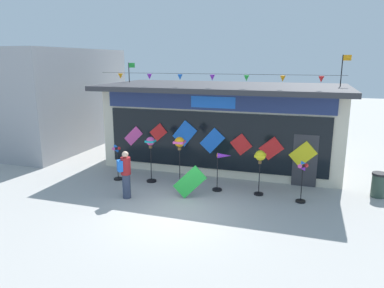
{
  "coord_description": "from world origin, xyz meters",
  "views": [
    {
      "loc": [
        3.74,
        -9.76,
        4.7
      ],
      "look_at": [
        -0.43,
        3.11,
        1.53
      ],
      "focal_mm": 33.64,
      "sensor_mm": 36.0,
      "label": 1
    }
  ],
  "objects_px": {
    "wind_spinner_right": "(260,160)",
    "trash_bin": "(379,185)",
    "wind_spinner_center_left": "(180,146)",
    "wind_spinner_far_right": "(302,178)",
    "wind_spinner_far_left": "(117,163)",
    "display_kite_on_ground": "(190,182)",
    "kite_shop_building": "(224,124)",
    "wind_spinner_left": "(151,148)",
    "person_near_camera": "(125,174)",
    "wind_spinner_center_right": "(222,166)"
  },
  "relations": [
    {
      "from": "wind_spinner_center_right",
      "to": "person_near_camera",
      "type": "height_order",
      "value": "person_near_camera"
    },
    {
      "from": "wind_spinner_center_left",
      "to": "wind_spinner_right",
      "type": "xyz_separation_m",
      "value": [
        2.93,
        0.18,
        -0.32
      ]
    },
    {
      "from": "wind_spinner_center_left",
      "to": "wind_spinner_right",
      "type": "relative_size",
      "value": 1.2
    },
    {
      "from": "wind_spinner_right",
      "to": "person_near_camera",
      "type": "relative_size",
      "value": 0.97
    },
    {
      "from": "kite_shop_building",
      "to": "wind_spinner_right",
      "type": "height_order",
      "value": "kite_shop_building"
    },
    {
      "from": "wind_spinner_left",
      "to": "trash_bin",
      "type": "xyz_separation_m",
      "value": [
        8.25,
        0.99,
        -0.92
      ]
    },
    {
      "from": "kite_shop_building",
      "to": "trash_bin",
      "type": "xyz_separation_m",
      "value": [
        6.11,
        -2.39,
        -1.41
      ]
    },
    {
      "from": "wind_spinner_right",
      "to": "trash_bin",
      "type": "xyz_separation_m",
      "value": [
        4.02,
        1.1,
        -0.85
      ]
    },
    {
      "from": "trash_bin",
      "to": "display_kite_on_ground",
      "type": "height_order",
      "value": "display_kite_on_ground"
    },
    {
      "from": "wind_spinner_center_left",
      "to": "person_near_camera",
      "type": "relative_size",
      "value": 1.16
    },
    {
      "from": "trash_bin",
      "to": "wind_spinner_far_left",
      "type": "bearing_deg",
      "value": -172.98
    },
    {
      "from": "wind_spinner_left",
      "to": "wind_spinner_center_right",
      "type": "height_order",
      "value": "wind_spinner_left"
    },
    {
      "from": "wind_spinner_center_left",
      "to": "wind_spinner_center_right",
      "type": "height_order",
      "value": "wind_spinner_center_left"
    },
    {
      "from": "wind_spinner_far_left",
      "to": "wind_spinner_center_right",
      "type": "height_order",
      "value": "wind_spinner_far_left"
    },
    {
      "from": "wind_spinner_center_left",
      "to": "wind_spinner_far_right",
      "type": "height_order",
      "value": "wind_spinner_center_left"
    },
    {
      "from": "wind_spinner_center_right",
      "to": "trash_bin",
      "type": "height_order",
      "value": "wind_spinner_center_right"
    },
    {
      "from": "wind_spinner_center_right",
      "to": "trash_bin",
      "type": "xyz_separation_m",
      "value": [
        5.37,
        1.14,
        -0.51
      ]
    },
    {
      "from": "wind_spinner_left",
      "to": "kite_shop_building",
      "type": "bearing_deg",
      "value": 57.77
    },
    {
      "from": "display_kite_on_ground",
      "to": "wind_spinner_far_right",
      "type": "bearing_deg",
      "value": 11.79
    },
    {
      "from": "wind_spinner_far_left",
      "to": "display_kite_on_ground",
      "type": "height_order",
      "value": "wind_spinner_far_left"
    },
    {
      "from": "kite_shop_building",
      "to": "wind_spinner_far_right",
      "type": "xyz_separation_m",
      "value": [
        3.55,
        -3.77,
        -1.0
      ]
    },
    {
      "from": "kite_shop_building",
      "to": "trash_bin",
      "type": "relative_size",
      "value": 11.89
    },
    {
      "from": "wind_spinner_far_left",
      "to": "display_kite_on_ground",
      "type": "relative_size",
      "value": 1.34
    },
    {
      "from": "wind_spinner_far_right",
      "to": "display_kite_on_ground",
      "type": "relative_size",
      "value": 1.35
    },
    {
      "from": "wind_spinner_left",
      "to": "wind_spinner_right",
      "type": "bearing_deg",
      "value": -1.56
    },
    {
      "from": "kite_shop_building",
      "to": "person_near_camera",
      "type": "relative_size",
      "value": 6.19
    },
    {
      "from": "person_near_camera",
      "to": "trash_bin",
      "type": "bearing_deg",
      "value": -113.19
    },
    {
      "from": "wind_spinner_center_right",
      "to": "kite_shop_building",
      "type": "bearing_deg",
      "value": 101.86
    },
    {
      "from": "wind_spinner_left",
      "to": "wind_spinner_center_right",
      "type": "distance_m",
      "value": 2.91
    },
    {
      "from": "kite_shop_building",
      "to": "wind_spinner_center_left",
      "type": "xyz_separation_m",
      "value": [
        -0.83,
        -3.68,
        -0.24
      ]
    },
    {
      "from": "wind_spinner_far_right",
      "to": "trash_bin",
      "type": "xyz_separation_m",
      "value": [
        2.57,
        1.38,
        -0.41
      ]
    },
    {
      "from": "wind_spinner_far_left",
      "to": "trash_bin",
      "type": "relative_size",
      "value": 1.66
    },
    {
      "from": "wind_spinner_left",
      "to": "wind_spinner_center_right",
      "type": "bearing_deg",
      "value": -3.08
    },
    {
      "from": "wind_spinner_far_right",
      "to": "kite_shop_building",
      "type": "bearing_deg",
      "value": 133.24
    },
    {
      "from": "wind_spinner_left",
      "to": "trash_bin",
      "type": "bearing_deg",
      "value": 6.83
    },
    {
      "from": "wind_spinner_center_left",
      "to": "display_kite_on_ground",
      "type": "xyz_separation_m",
      "value": [
        0.68,
        -0.86,
        -1.03
      ]
    },
    {
      "from": "wind_spinner_far_left",
      "to": "person_near_camera",
      "type": "height_order",
      "value": "person_near_camera"
    },
    {
      "from": "wind_spinner_far_left",
      "to": "wind_spinner_far_right",
      "type": "relative_size",
      "value": 0.99
    },
    {
      "from": "wind_spinner_far_left",
      "to": "display_kite_on_ground",
      "type": "bearing_deg",
      "value": -16.0
    },
    {
      "from": "wind_spinner_far_right",
      "to": "person_near_camera",
      "type": "bearing_deg",
      "value": -165.94
    },
    {
      "from": "wind_spinner_far_right",
      "to": "person_near_camera",
      "type": "distance_m",
      "value": 5.98
    },
    {
      "from": "trash_bin",
      "to": "wind_spinner_center_right",
      "type": "bearing_deg",
      "value": -168.0
    },
    {
      "from": "wind_spinner_far_right",
      "to": "display_kite_on_ground",
      "type": "bearing_deg",
      "value": -168.21
    },
    {
      "from": "person_near_camera",
      "to": "trash_bin",
      "type": "height_order",
      "value": "person_near_camera"
    },
    {
      "from": "trash_bin",
      "to": "wind_spinner_far_right",
      "type": "bearing_deg",
      "value": -151.77
    },
    {
      "from": "kite_shop_building",
      "to": "wind_spinner_right",
      "type": "distance_m",
      "value": 4.11
    },
    {
      "from": "kite_shop_building",
      "to": "display_kite_on_ground",
      "type": "distance_m",
      "value": 4.72
    },
    {
      "from": "wind_spinner_center_right",
      "to": "wind_spinner_far_right",
      "type": "height_order",
      "value": "wind_spinner_far_right"
    },
    {
      "from": "kite_shop_building",
      "to": "wind_spinner_far_right",
      "type": "height_order",
      "value": "kite_shop_building"
    },
    {
      "from": "wind_spinner_left",
      "to": "person_near_camera",
      "type": "xyz_separation_m",
      "value": [
        -0.12,
        -1.84,
        -0.48
      ]
    }
  ]
}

